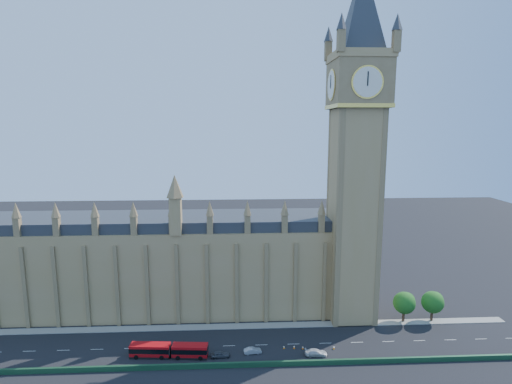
{
  "coord_description": "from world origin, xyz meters",
  "views": [
    {
      "loc": [
        6.09,
        -91.01,
        53.39
      ],
      "look_at": [
        11.15,
        10.0,
        36.75
      ],
      "focal_mm": 28.0,
      "sensor_mm": 36.0,
      "label": 1
    }
  ],
  "objects_px": {
    "car_white": "(316,353)",
    "red_bus": "(169,350)",
    "car_grey": "(220,354)",
    "car_silver": "(253,351)"
  },
  "relations": [
    {
      "from": "car_white",
      "to": "red_bus",
      "type": "bearing_deg",
      "value": 90.47
    },
    {
      "from": "car_grey",
      "to": "car_white",
      "type": "xyz_separation_m",
      "value": [
        22.54,
        -0.41,
        0.02
      ]
    },
    {
      "from": "car_grey",
      "to": "car_white",
      "type": "distance_m",
      "value": 22.55
    },
    {
      "from": "red_bus",
      "to": "car_silver",
      "type": "relative_size",
      "value": 4.4
    },
    {
      "from": "car_grey",
      "to": "car_silver",
      "type": "height_order",
      "value": "car_grey"
    },
    {
      "from": "red_bus",
      "to": "car_grey",
      "type": "distance_m",
      "value": 12.05
    },
    {
      "from": "red_bus",
      "to": "car_white",
      "type": "height_order",
      "value": "red_bus"
    },
    {
      "from": "car_silver",
      "to": "car_white",
      "type": "xyz_separation_m",
      "value": [
        14.87,
        -1.71,
        0.07
      ]
    },
    {
      "from": "car_grey",
      "to": "car_white",
      "type": "relative_size",
      "value": 0.83
    },
    {
      "from": "car_white",
      "to": "car_silver",
      "type": "bearing_deg",
      "value": 86.01
    }
  ]
}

